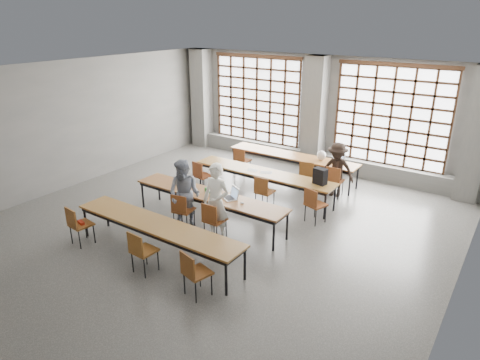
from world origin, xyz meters
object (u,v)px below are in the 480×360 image
Objects in this scene: student_female at (185,195)px; red_pouch at (81,222)px; chair_front_right at (213,218)px; chair_near_mid at (141,248)px; chair_near_left at (77,222)px; chair_near_right at (194,270)px; desk_row_a at (292,157)px; chair_mid_centre at (263,189)px; phone at (212,197)px; chair_back_mid at (307,173)px; chair_back_right at (334,178)px; laptop_front at (232,196)px; green_box at (209,190)px; laptop_back at (337,160)px; mouse at (242,203)px; student_male at (216,202)px; chair_back_left at (241,158)px; chair_front_left at (182,208)px; plastic_bag at (321,155)px; student_back at (337,170)px; desk_row_d at (157,227)px; desk_row_b at (263,174)px; chair_mid_left at (201,174)px; chair_mid_right at (314,202)px; desk_row_c at (209,196)px.

red_pouch is at bearing -137.99° from student_female.
chair_near_mid is at bearing -100.04° from chair_front_right.
chair_near_left is 3.19m from chair_near_right.
desk_row_a is 2.39m from chair_mid_centre.
student_female is at bearing -140.19° from phone.
chair_back_mid and chair_back_right have the same top height.
laptop_front reaches higher than green_box.
chair_back_mid is at bearing 179.91° from chair_back_right.
green_box is at bearing -113.56° from laptop_back.
green_box is at bearing 174.29° from mouse.
chair_near_left is 2.95m from student_male.
chair_back_left and chair_front_left have the same top height.
desk_row_a is 4.55× the size of chair_back_right.
student_male is at bearing -96.92° from plastic_bag.
chair_back_left is 3.01m from student_back.
chair_mid_centre is 0.51× the size of student_male.
chair_back_mid is 3.29m from phone.
green_box reaches higher than desk_row_d.
desk_row_b is 1.97m from plastic_bag.
student_back is (1.56, 1.22, 0.08)m from desk_row_b.
chair_near_right is at bearing -52.17° from chair_mid_left.
chair_mid_right is 3.05m from chair_front_left.
chair_near_right is at bearing -76.43° from chair_mid_centre.
chair_near_left is 1.91m from chair_near_mid.
phone is at bearing 51.24° from red_pouch.
chair_mid_left is 3.52× the size of green_box.
chair_front_left is (-0.37, 1.15, -0.13)m from desk_row_d.
desk_row_a is 20.00× the size of red_pouch.
chair_mid_right is 3.00m from student_female.
chair_mid_right is 1.90× the size of laptop_front.
desk_row_b is at bearing 80.76° from green_box.
student_back is at bearing 57.96° from chair_mid_centre.
plastic_bag is (0.17, 3.77, 0.12)m from mouse.
desk_row_d is at bearing -100.34° from chair_mid_centre.
chair_back_left is at bearing -179.97° from chair_back_mid.
student_back is 5.96× the size of green_box.
chair_front_right is (-0.43, -3.70, 0.00)m from chair_back_mid.
laptop_back is (1.29, 6.22, 0.25)m from chair_near_mid.
desk_row_c is 3.24m from chair_back_mid.
desk_row_a is 2.68× the size of student_back.
laptop_front is at bearing 111.49° from chair_near_right.
chair_mid_left is 1.00× the size of chair_near_left.
desk_row_b is at bearing 66.55° from red_pouch.
chair_near_mid is (0.07, -6.11, -0.13)m from desk_row_a.
chair_back_mid is 3.73m from chair_front_right.
chair_mid_centre is (-0.37, -1.72, 0.00)m from chair_back_mid.
desk_row_b and desk_row_c have the same top height.
chair_near_right is 6.22m from laptop_back.
red_pouch is at bearing -132.01° from laptop_front.
green_box is (-1.62, 2.49, 0.24)m from chair_near_right.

